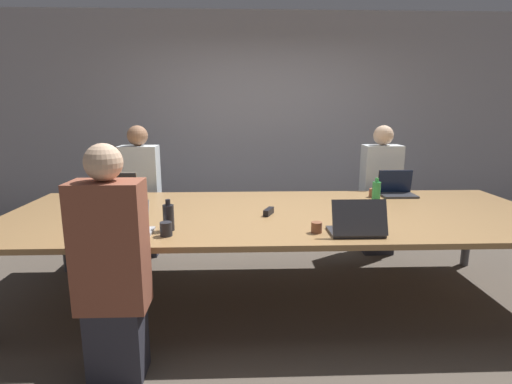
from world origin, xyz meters
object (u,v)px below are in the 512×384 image
object	(u,v)px
person_far_left	(141,194)
laptop_near_midright	(357,225)
cup_near_midright	(317,227)
stapler	(269,212)
bottle_far_right	(376,191)
bottle_near_left	(169,217)
cup_near_left	(166,229)
cup_far_left	(94,193)
person_near_left	(112,270)
laptop_near_left	(123,226)
laptop_far_right	(396,188)
person_far_right	(380,192)
cup_far_right	(373,193)
laptop_far_left	(120,190)

from	to	relation	value
person_far_left	laptop_near_midright	bearing A→B (deg)	-42.33
laptop_near_midright	cup_near_midright	bearing A→B (deg)	-13.53
stapler	person_far_left	bearing A→B (deg)	160.80
bottle_far_right	person_far_left	bearing A→B (deg)	163.96
bottle_near_left	cup_near_left	bearing A→B (deg)	-88.26
cup_near_left	cup_far_left	bearing A→B (deg)	127.43
cup_near_left	stapler	size ratio (longest dim) A/B	0.62
bottle_far_right	cup_near_midright	xyz separation A→B (m)	(-0.74, -0.96, -0.05)
person_near_left	cup_near_left	world-z (taller)	person_near_left
bottle_far_right	laptop_near_left	world-z (taller)	laptop_near_left
cup_near_left	bottle_near_left	distance (m)	0.13
bottle_far_right	person_near_left	bearing A→B (deg)	-145.15
laptop_far_right	stapler	size ratio (longest dim) A/B	2.17
person_far_right	cup_near_left	distance (m)	2.62
cup_far_right	stapler	bearing A→B (deg)	-149.85
person_far_right	cup_far_left	xyz separation A→B (m)	(-2.92, -0.48, 0.12)
bottle_far_right	cup_far_left	xyz separation A→B (m)	(-2.66, 0.17, -0.04)
person_far_right	bottle_far_right	world-z (taller)	person_far_right
cup_far_right	person_far_left	distance (m)	2.42
bottle_near_left	stapler	distance (m)	0.83
person_far_right	cup_far_left	size ratio (longest dim) A/B	14.76
person_near_left	cup_near_midright	distance (m)	1.34
laptop_far_left	laptop_near_left	bearing A→B (deg)	-72.82
cup_far_right	bottle_near_left	world-z (taller)	bottle_near_left
cup_far_left	person_near_left	size ratio (longest dim) A/B	0.07
laptop_far_left	person_far_left	bearing A→B (deg)	81.31
cup_near_left	stapler	world-z (taller)	cup_near_left
laptop_near_midright	person_far_left	bearing A→B (deg)	-42.33
person_near_left	bottle_near_left	distance (m)	0.60
laptop_far_right	person_far_right	xyz separation A→B (m)	(-0.00, 0.45, -0.14)
person_far_left	laptop_near_midright	distance (m)	2.53
cup_far_right	cup_near_midright	distance (m)	1.33
bottle_far_right	laptop_far_left	world-z (taller)	laptop_far_left
person_near_left	cup_near_midright	xyz separation A→B (m)	(1.27, 0.43, 0.11)
laptop_far_left	laptop_near_midright	distance (m)	2.29
cup_far_right	cup_near_left	bearing A→B (deg)	-147.62
laptop_far_right	stapler	bearing A→B (deg)	-152.55
laptop_far_right	person_far_right	distance (m)	0.47
cup_far_left	cup_near_midright	bearing A→B (deg)	-30.61
cup_far_left	cup_near_left	distance (m)	1.47
person_far_left	person_near_left	bearing A→B (deg)	-80.77
person_far_left	cup_near_left	size ratio (longest dim) A/B	14.81
person_near_left	stapler	xyz separation A→B (m)	(0.97, 0.92, 0.09)
bottle_near_left	laptop_near_midright	distance (m)	1.30
person_near_left	laptop_near_left	bearing A→B (deg)	-84.11
laptop_near_midright	bottle_near_left	bearing A→B (deg)	-6.92
person_far_right	laptop_far_right	bearing A→B (deg)	-89.72
laptop_far_left	stapler	size ratio (longest dim) A/B	1.98
cup_far_left	cup_far_right	bearing A→B (deg)	-0.89
laptop_far_left	bottle_near_left	bearing A→B (deg)	-58.59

